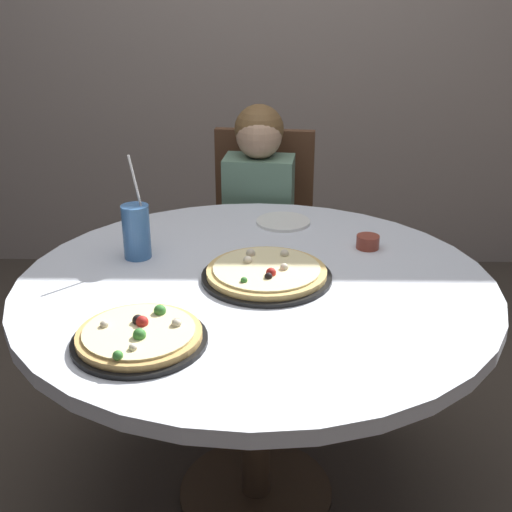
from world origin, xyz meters
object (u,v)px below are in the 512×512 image
at_px(sauce_bowl, 368,242).
at_px(plate_small, 283,222).
at_px(diner_child, 256,265).
at_px(dining_table, 256,309).
at_px(soda_cup, 136,231).
at_px(chair_wooden, 262,236).
at_px(pizza_cheese, 140,336).
at_px(pizza_veggie, 267,273).

bearing_deg(sauce_bowl, plate_small, 139.78).
xyz_separation_m(diner_child, plate_small, (0.09, -0.26, 0.27)).
xyz_separation_m(dining_table, soda_cup, (-0.35, 0.15, 0.17)).
distance_m(chair_wooden, soda_cup, 0.87).
distance_m(pizza_cheese, soda_cup, 0.50).
height_order(diner_child, pizza_cheese, diner_child).
height_order(diner_child, plate_small, diner_child).
height_order(pizza_veggie, plate_small, pizza_veggie).
relative_size(diner_child, soda_cup, 3.53).
bearing_deg(soda_cup, diner_child, 58.11).
height_order(diner_child, sauce_bowl, diner_child).
bearing_deg(diner_child, dining_table, -89.33).
bearing_deg(pizza_veggie, sauce_bowl, 36.19).
relative_size(pizza_veggie, pizza_cheese, 1.16).
bearing_deg(diner_child, soda_cup, -121.89).
relative_size(chair_wooden, plate_small, 5.28).
bearing_deg(soda_cup, pizza_veggie, -20.96).
bearing_deg(pizza_veggie, chair_wooden, 91.28).
bearing_deg(plate_small, pizza_veggie, -97.22).
height_order(pizza_veggie, pizza_cheese, pizza_cheese).
height_order(chair_wooden, diner_child, diner_child).
height_order(dining_table, chair_wooden, chair_wooden).
distance_m(pizza_cheese, sauce_bowl, 0.82).
xyz_separation_m(pizza_veggie, plate_small, (0.06, 0.44, -0.01)).
relative_size(diner_child, pizza_veggie, 3.02).
xyz_separation_m(chair_wooden, diner_child, (-0.02, -0.18, -0.05)).
bearing_deg(diner_child, sauce_bowl, -53.61).
height_order(chair_wooden, soda_cup, soda_cup).
relative_size(pizza_veggie, plate_small, 1.99).
bearing_deg(sauce_bowl, chair_wooden, 116.70).
distance_m(pizza_veggie, soda_cup, 0.41).
bearing_deg(diner_child, chair_wooden, 84.28).
bearing_deg(sauce_bowl, soda_cup, -173.36).
xyz_separation_m(diner_child, sauce_bowl, (0.34, -0.47, 0.29)).
distance_m(pizza_veggie, sauce_bowl, 0.38).
height_order(diner_child, soda_cup, diner_child).
distance_m(dining_table, pizza_cheese, 0.44).
bearing_deg(plate_small, chair_wooden, 99.74).
distance_m(chair_wooden, pizza_veggie, 0.91).
bearing_deg(chair_wooden, sauce_bowl, -63.30).
xyz_separation_m(dining_table, sauce_bowl, (0.34, 0.23, 0.11)).
distance_m(pizza_veggie, plate_small, 0.44).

